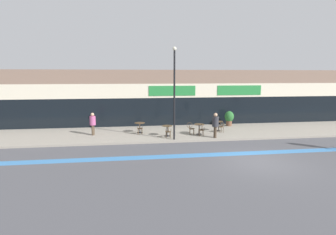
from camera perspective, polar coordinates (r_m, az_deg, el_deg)
The scene contains 17 objects.
ground_plane at distance 14.41m, azimuth 19.23°, elevation -9.19°, with size 120.00×120.00×0.00m, color #4C4C51.
sidewalk_slab at distance 20.87m, azimuth 10.23°, elevation -3.03°, with size 40.00×5.50×0.12m, color gray.
storefront_facade at distance 25.01m, azimuth 7.05°, elevation 4.54°, with size 40.00×4.06×4.88m.
bike_lane_stripe at distance 15.77m, azimuth 16.60°, elevation -7.46°, with size 36.00×0.70×0.01m, color #3D7AB7.
bistro_table_0 at distance 19.88m, azimuth -6.16°, elevation -1.75°, with size 0.78×0.78×0.76m.
bistro_table_1 at distance 18.67m, azimuth -0.20°, elevation -2.43°, with size 0.73×0.73×0.76m.
bistro_table_2 at distance 19.35m, azimuth 6.81°, elevation -2.08°, with size 0.77×0.77×0.76m.
bistro_table_3 at distance 20.78m, azimuth 10.95°, elevation -1.42°, with size 0.68×0.68×0.76m.
cafe_chair_0_near at distance 19.27m, azimuth -6.14°, elevation -2.20°, with size 0.45×0.60×0.90m.
cafe_chair_1_near at distance 18.07m, azimuth 0.05°, elevation -2.90°, with size 0.41×0.58×0.90m.
cafe_chair_2_near at distance 18.77m, azimuth 7.29°, elevation -2.53°, with size 0.41×0.58×0.90m.
cafe_chair_2_side at distance 19.22m, azimuth 4.99°, elevation -2.21°, with size 0.60×0.44×0.90m.
cafe_chair_3_near at distance 20.21m, azimuth 11.54°, elevation -1.80°, with size 0.45×0.60×0.90m.
planter_pot at distance 23.08m, azimuth 13.17°, elevation -0.02°, with size 0.78×0.78×1.27m.
lamp_post at distance 17.31m, azimuth 1.39°, elevation 6.44°, with size 0.26×0.26×6.12m.
pedestrian_near_end at distance 19.67m, azimuth -16.07°, elevation -0.93°, with size 0.52×0.52×1.63m.
pedestrian_far_end at distance 18.40m, azimuth 10.27°, elevation -1.20°, with size 0.45×0.45×1.73m.
Camera 1 is at (-6.39, -12.14, 4.40)m, focal length 28.00 mm.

